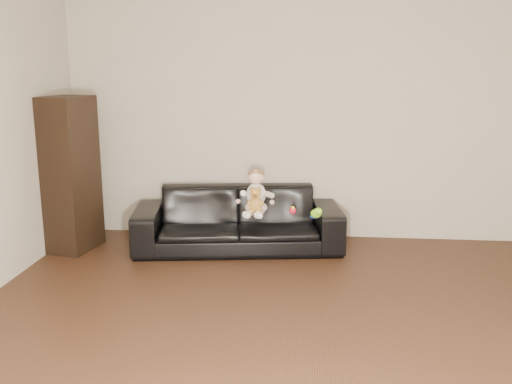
# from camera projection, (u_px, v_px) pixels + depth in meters

# --- Properties ---
(floor) EXTENTS (5.50, 5.50, 0.00)m
(floor) POSITION_uv_depth(u_px,v_px,m) (286.00, 360.00, 3.72)
(floor) COLOR #392214
(floor) RESTS_ON ground
(wall_back) EXTENTS (5.00, 0.00, 5.00)m
(wall_back) POSITION_uv_depth(u_px,v_px,m) (298.00, 119.00, 6.10)
(wall_back) COLOR #B5AC98
(wall_back) RESTS_ON ground
(sofa) EXTENTS (2.20, 1.10, 0.62)m
(sofa) POSITION_uv_depth(u_px,v_px,m) (238.00, 219.00, 5.89)
(sofa) COLOR black
(sofa) RESTS_ON floor
(cabinet) EXTENTS (0.48, 0.60, 1.57)m
(cabinet) POSITION_uv_depth(u_px,v_px,m) (70.00, 174.00, 5.77)
(cabinet) COLOR black
(cabinet) RESTS_ON floor
(shelf_item) EXTENTS (0.22, 0.28, 0.28)m
(shelf_item) POSITION_uv_depth(u_px,v_px,m) (69.00, 140.00, 5.69)
(shelf_item) COLOR silver
(shelf_item) RESTS_ON cabinet
(baby) EXTENTS (0.34, 0.41, 0.45)m
(baby) POSITION_uv_depth(u_px,v_px,m) (256.00, 194.00, 5.70)
(baby) COLOR #FDD6D7
(baby) RESTS_ON sofa
(teddy_bear) EXTENTS (0.17, 0.16, 0.25)m
(teddy_bear) POSITION_uv_depth(u_px,v_px,m) (256.00, 200.00, 5.57)
(teddy_bear) COLOR #AF7D32
(teddy_bear) RESTS_ON sofa
(toy_green) EXTENTS (0.13, 0.15, 0.09)m
(toy_green) POSITION_uv_depth(u_px,v_px,m) (316.00, 213.00, 5.57)
(toy_green) COLOR #86EC1B
(toy_green) RESTS_ON sofa
(toy_rattle) EXTENTS (0.07, 0.07, 0.07)m
(toy_rattle) POSITION_uv_depth(u_px,v_px,m) (293.00, 211.00, 5.71)
(toy_rattle) COLOR red
(toy_rattle) RESTS_ON sofa
(toy_blue_disc) EXTENTS (0.10, 0.10, 0.01)m
(toy_blue_disc) POSITION_uv_depth(u_px,v_px,m) (315.00, 216.00, 5.61)
(toy_blue_disc) COLOR blue
(toy_blue_disc) RESTS_ON sofa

